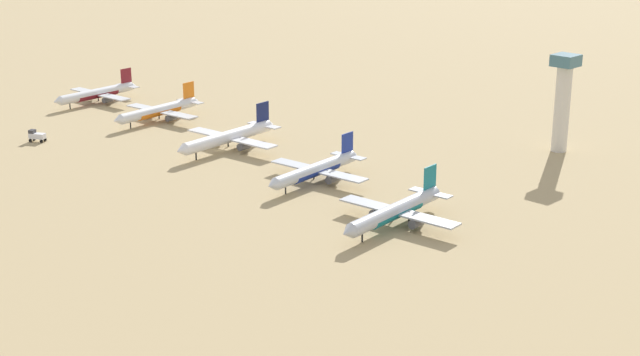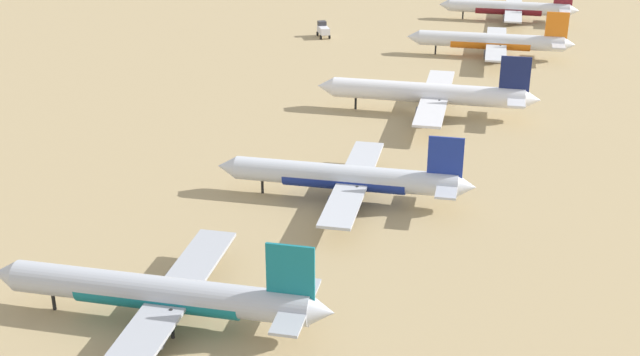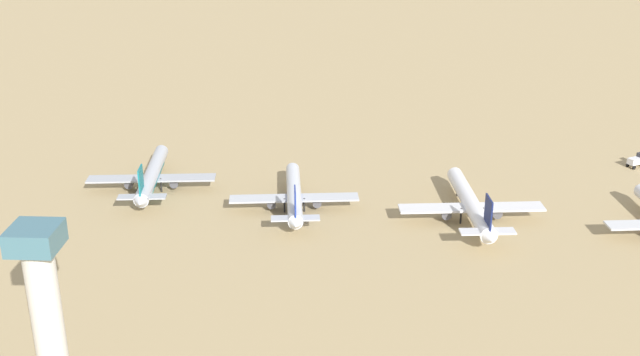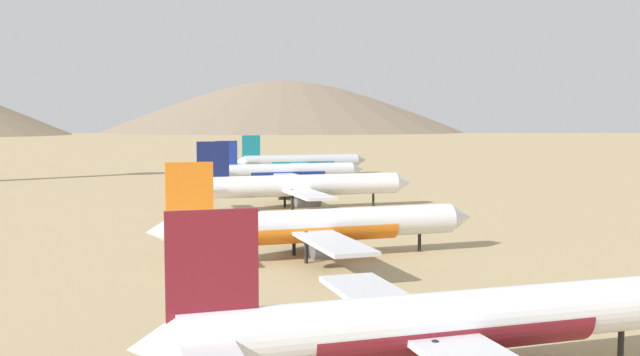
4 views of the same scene
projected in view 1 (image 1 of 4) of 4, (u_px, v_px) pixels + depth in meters
The scene contains 8 objects.
ground_plane at pixel (221, 150), 294.49m from camera, with size 1800.00×1800.00×0.00m, color tan.
parked_jet_0 at pixel (97, 93), 354.68m from camera, with size 38.55×31.38×11.11m.
parked_jet_1 at pixel (159, 110), 328.24m from camera, with size 39.71×32.36×11.45m.
parked_jet_2 at pixel (229, 137), 293.45m from camera, with size 43.06×35.06×12.41m.
parked_jet_3 at pixel (316, 170), 261.98m from camera, with size 39.42×32.11×11.36m.
parked_jet_4 at pixel (396, 211), 229.03m from camera, with size 41.21×33.55×11.88m.
service_truck at pixel (37, 135), 303.03m from camera, with size 4.86×5.70×3.90m.
control_tower at pixel (563, 98), 288.23m from camera, with size 7.20×7.20×30.51m.
Camera 1 is at (179.63, 220.93, 81.88)m, focal length 52.50 mm.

